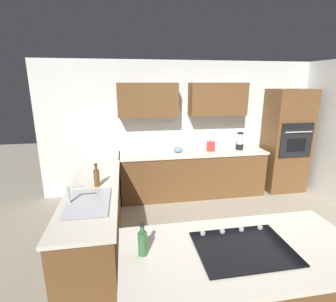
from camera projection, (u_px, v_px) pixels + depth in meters
The scene contains 16 objects.
ground_plane at pixel (231, 246), 3.52m from camera, with size 14.00×14.00×0.00m, color #9E937F.
wall_back at pixel (192, 122), 5.08m from camera, with size 6.00×0.44×2.60m.
lower_cabinets_back at pixel (193, 174), 5.03m from camera, with size 2.80×0.60×0.86m, color brown.
countertop_back at pixel (193, 153), 4.91m from camera, with size 2.84×0.64×0.04m, color silver.
lower_cabinets_side at pixel (98, 210), 3.63m from camera, with size 0.60×2.90×0.86m, color brown.
countertop_side at pixel (95, 181), 3.51m from camera, with size 0.64×2.94×0.04m, color silver.
island_base at pixel (239, 296), 2.17m from camera, with size 1.91×0.87×0.86m, color brown.
island_top at pixel (243, 251), 2.05m from camera, with size 1.99×0.95×0.04m, color silver.
wall_oven at pixel (286, 141), 5.18m from camera, with size 0.80×0.66×2.07m.
sink_unit at pixel (88, 202), 2.81m from camera, with size 0.46×0.70×0.23m.
cooktop at pixel (243, 248), 2.05m from camera, with size 0.76×0.56×0.03m.
blender at pixel (240, 142), 5.03m from camera, with size 0.15×0.15×0.34m.
mixing_bowl at pixel (178, 150), 4.85m from camera, with size 0.19×0.19×0.10m, color #668CB2.
kettle at pixel (211, 146), 4.95m from camera, with size 0.17×0.17×0.18m, color red.
dish_soap_bottle at pixel (97, 177), 3.24m from camera, with size 0.07×0.07×0.30m.
oil_bottle at pixel (143, 242), 1.96m from camera, with size 0.07×0.07×0.27m.
Camera 1 is at (1.38, 2.86, 2.20)m, focal length 27.15 mm.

